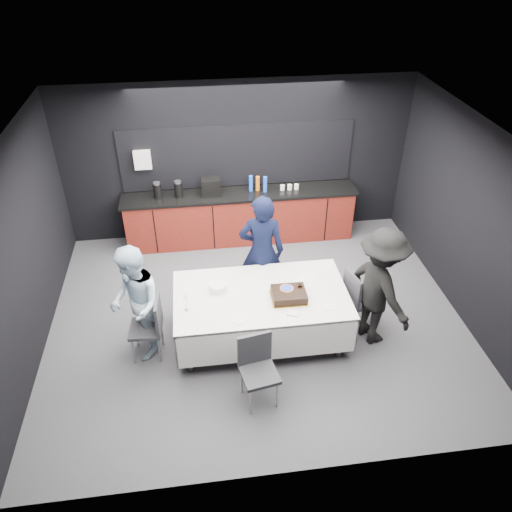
{
  "coord_description": "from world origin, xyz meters",
  "views": [
    {
      "loc": [
        -0.75,
        -5.5,
        5.0
      ],
      "look_at": [
        0.0,
        0.1,
        1.05
      ],
      "focal_mm": 35.0,
      "sensor_mm": 36.0,
      "label": 1
    }
  ],
  "objects_px": {
    "plate_stack": "(218,287)",
    "person_center": "(262,251)",
    "cake_assembly": "(289,295)",
    "champagne_flute": "(186,300)",
    "chair_near": "(257,365)",
    "chair_right": "(357,296)",
    "person_right": "(380,287)",
    "person_left": "(135,304)",
    "party_table": "(261,302)",
    "chair_left": "(151,324)"
  },
  "relations": [
    {
      "from": "chair_right",
      "to": "person_left",
      "type": "bearing_deg",
      "value": -177.78
    },
    {
      "from": "party_table",
      "to": "person_right",
      "type": "bearing_deg",
      "value": -7.07
    },
    {
      "from": "plate_stack",
      "to": "cake_assembly",
      "type": "bearing_deg",
      "value": -18.21
    },
    {
      "from": "party_table",
      "to": "person_center",
      "type": "distance_m",
      "value": 0.86
    },
    {
      "from": "party_table",
      "to": "person_left",
      "type": "bearing_deg",
      "value": -178.63
    },
    {
      "from": "chair_right",
      "to": "person_left",
      "type": "distance_m",
      "value": 3.04
    },
    {
      "from": "person_left",
      "to": "plate_stack",
      "type": "bearing_deg",
      "value": 87.1
    },
    {
      "from": "party_table",
      "to": "champagne_flute",
      "type": "distance_m",
      "value": 1.05
    },
    {
      "from": "chair_left",
      "to": "cake_assembly",
      "type": "bearing_deg",
      "value": -0.52
    },
    {
      "from": "plate_stack",
      "to": "chair_near",
      "type": "bearing_deg",
      "value": -72.22
    },
    {
      "from": "plate_stack",
      "to": "champagne_flute",
      "type": "bearing_deg",
      "value": -140.26
    },
    {
      "from": "chair_near",
      "to": "person_left",
      "type": "distance_m",
      "value": 1.77
    },
    {
      "from": "person_left",
      "to": "chair_left",
      "type": "bearing_deg",
      "value": 50.72
    },
    {
      "from": "person_center",
      "to": "person_right",
      "type": "relative_size",
      "value": 1.03
    },
    {
      "from": "cake_assembly",
      "to": "person_center",
      "type": "height_order",
      "value": "person_center"
    },
    {
      "from": "champagne_flute",
      "to": "chair_right",
      "type": "height_order",
      "value": "champagne_flute"
    },
    {
      "from": "chair_near",
      "to": "person_center",
      "type": "xyz_separation_m",
      "value": [
        0.31,
        1.82,
        0.37
      ]
    },
    {
      "from": "person_right",
      "to": "chair_left",
      "type": "bearing_deg",
      "value": 68.68
    },
    {
      "from": "party_table",
      "to": "champagne_flute",
      "type": "relative_size",
      "value": 10.36
    },
    {
      "from": "plate_stack",
      "to": "chair_near",
      "type": "distance_m",
      "value": 1.27
    },
    {
      "from": "chair_near",
      "to": "person_right",
      "type": "xyz_separation_m",
      "value": [
        1.75,
        0.82,
        0.34
      ]
    },
    {
      "from": "chair_near",
      "to": "person_center",
      "type": "distance_m",
      "value": 1.88
    },
    {
      "from": "plate_stack",
      "to": "chair_left",
      "type": "xyz_separation_m",
      "value": [
        -0.91,
        -0.29,
        -0.3
      ]
    },
    {
      "from": "party_table",
      "to": "chair_left",
      "type": "distance_m",
      "value": 1.48
    },
    {
      "from": "person_left",
      "to": "person_right",
      "type": "xyz_separation_m",
      "value": [
        3.2,
        -0.15,
        0.05
      ]
    },
    {
      "from": "party_table",
      "to": "person_center",
      "type": "bearing_deg",
      "value": 81.2
    },
    {
      "from": "party_table",
      "to": "person_left",
      "type": "height_order",
      "value": "person_left"
    },
    {
      "from": "champagne_flute",
      "to": "person_left",
      "type": "distance_m",
      "value": 0.67
    },
    {
      "from": "chair_near",
      "to": "champagne_flute",
      "type": "bearing_deg",
      "value": 134.33
    },
    {
      "from": "champagne_flute",
      "to": "cake_assembly",
      "type": "bearing_deg",
      "value": 2.26
    },
    {
      "from": "cake_assembly",
      "to": "chair_near",
      "type": "distance_m",
      "value": 1.07
    },
    {
      "from": "party_table",
      "to": "chair_right",
      "type": "height_order",
      "value": "chair_right"
    },
    {
      "from": "plate_stack",
      "to": "chair_near",
      "type": "height_order",
      "value": "chair_near"
    },
    {
      "from": "party_table",
      "to": "person_center",
      "type": "xyz_separation_m",
      "value": [
        0.13,
        0.81,
        0.26
      ]
    },
    {
      "from": "plate_stack",
      "to": "person_center",
      "type": "xyz_separation_m",
      "value": [
        0.69,
        0.64,
        0.08
      ]
    },
    {
      "from": "cake_assembly",
      "to": "chair_near",
      "type": "height_order",
      "value": "cake_assembly"
    },
    {
      "from": "chair_near",
      "to": "person_right",
      "type": "distance_m",
      "value": 1.96
    },
    {
      "from": "person_left",
      "to": "chair_right",
      "type": "bearing_deg",
      "value": 78.52
    },
    {
      "from": "chair_left",
      "to": "person_center",
      "type": "bearing_deg",
      "value": 30.17
    },
    {
      "from": "chair_right",
      "to": "person_left",
      "type": "height_order",
      "value": "person_left"
    },
    {
      "from": "chair_right",
      "to": "chair_left",
      "type": "bearing_deg",
      "value": -176.04
    },
    {
      "from": "cake_assembly",
      "to": "plate_stack",
      "type": "height_order",
      "value": "cake_assembly"
    },
    {
      "from": "cake_assembly",
      "to": "champagne_flute",
      "type": "bearing_deg",
      "value": -177.74
    },
    {
      "from": "cake_assembly",
      "to": "chair_left",
      "type": "height_order",
      "value": "cake_assembly"
    },
    {
      "from": "chair_right",
      "to": "person_right",
      "type": "bearing_deg",
      "value": -56.81
    },
    {
      "from": "cake_assembly",
      "to": "person_left",
      "type": "relative_size",
      "value": 0.29
    },
    {
      "from": "party_table",
      "to": "chair_near",
      "type": "distance_m",
      "value": 1.03
    },
    {
      "from": "person_center",
      "to": "cake_assembly",
      "type": "bearing_deg",
      "value": 111.52
    },
    {
      "from": "chair_left",
      "to": "chair_right",
      "type": "bearing_deg",
      "value": 3.96
    },
    {
      "from": "party_table",
      "to": "chair_near",
      "type": "bearing_deg",
      "value": -100.53
    }
  ]
}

